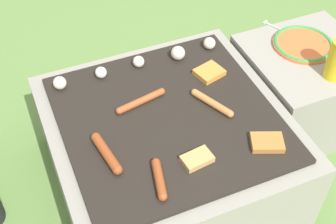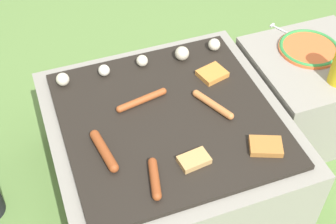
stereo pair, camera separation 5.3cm
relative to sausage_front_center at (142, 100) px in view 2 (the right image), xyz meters
The scene contains 13 objects.
ground_plane 0.39m from the sausage_front_center, 56.01° to the right, with size 14.00×14.00×0.00m, color #608442.
grill 0.22m from the sausage_front_center, 56.01° to the right, with size 0.79×0.79×0.36m.
side_ledge 0.72m from the sausage_front_center, ahead, with size 0.45×0.45×0.36m.
sausage_front_center is the anchor object (origin of this frame).
sausage_back_center 0.24m from the sausage_front_center, 25.15° to the right, with size 0.09×0.16×0.02m.
sausage_front_right 0.33m from the sausage_front_center, 101.33° to the right, with size 0.05×0.15×0.03m.
sausage_back_left 0.25m from the sausage_front_center, 135.47° to the right, with size 0.05×0.18×0.03m.
bread_slice_right 0.31m from the sausage_front_center, 76.86° to the right, with size 0.10×0.07×0.02m.
bread_slice_center 0.28m from the sausage_front_center, ahead, with size 0.11×0.10×0.02m.
bread_slice_left 0.44m from the sausage_front_center, 47.32° to the right, with size 0.12×0.11×0.02m.
mushroom_row 0.20m from the sausage_front_center, 65.49° to the left, with size 0.63×0.06×0.05m.
plate_colorful 0.69m from the sausage_front_center, ahead, with size 0.23×0.23×0.02m.
fork_utensil 0.69m from the sausage_front_center, 14.10° to the left, with size 0.10×0.18×0.01m.
Camera 2 is at (-0.37, -1.01, 1.48)m, focal length 50.00 mm.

